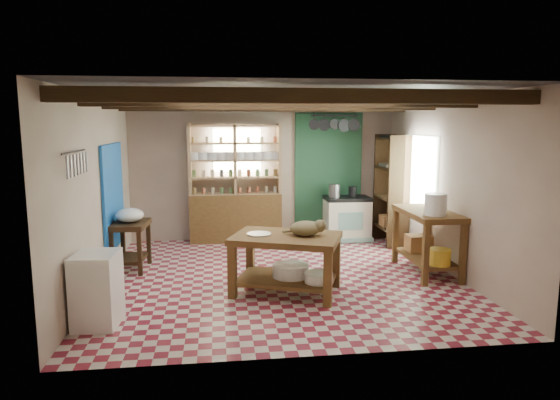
{
  "coord_description": "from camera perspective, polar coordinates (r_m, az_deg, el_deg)",
  "views": [
    {
      "loc": [
        -0.9,
        -6.91,
        2.22
      ],
      "look_at": [
        0.03,
        0.3,
        1.08
      ],
      "focal_mm": 32.0,
      "sensor_mm": 36.0,
      "label": 1
    }
  ],
  "objects": [
    {
      "name": "wall_left",
      "position": [
        7.16,
        -20.21,
        0.95
      ],
      "size": [
        0.04,
        5.0,
        2.6
      ],
      "primitive_type": "cube",
      "color": "#B8A694",
      "rests_on": "floor"
    },
    {
      "name": "yellow_tub",
      "position": [
        7.35,
        17.78,
        -6.21
      ],
      "size": [
        0.31,
        0.31,
        0.23
      ],
      "primitive_type": "cylinder",
      "rotation": [
        0.0,
        0.0,
        -0.01
      ],
      "color": "gold",
      "rests_on": "right_counter"
    },
    {
      "name": "kettle_right",
      "position": [
        9.5,
        8.3,
        0.93
      ],
      "size": [
        0.15,
        0.15,
        0.19
      ],
      "primitive_type": "cylinder",
      "rotation": [
        0.0,
        0.0,
        -0.0
      ],
      "color": "black",
      "rests_on": "stove"
    },
    {
      "name": "green_wall_patch",
      "position": [
        9.67,
        5.54,
        3.08
      ],
      "size": [
        1.3,
        0.04,
        2.3
      ],
      "primitive_type": "cube",
      "color": "#1D492E",
      "rests_on": "wall_back"
    },
    {
      "name": "basin_large",
      "position": [
        6.64,
        1.22,
        -8.04
      ],
      "size": [
        0.62,
        0.62,
        0.17
      ],
      "primitive_type": "cylinder",
      "rotation": [
        0.0,
        0.0,
        -0.37
      ],
      "color": "white",
      "rests_on": "work_table"
    },
    {
      "name": "right_counter",
      "position": [
        7.72,
        16.43,
        -4.6
      ],
      "size": [
        0.66,
        1.31,
        0.94
      ],
      "primitive_type": "cube",
      "rotation": [
        0.0,
        0.0,
        -0.01
      ],
      "color": "brown",
      "rests_on": "floor"
    },
    {
      "name": "tall_rack",
      "position": [
        9.35,
        12.6,
        1.17
      ],
      "size": [
        0.4,
        0.86,
        2.0
      ],
      "primitive_type": "cube",
      "color": "#372413",
      "rests_on": "floor"
    },
    {
      "name": "ceiling_beams",
      "position": [
        6.98,
        0.07,
        11.02
      ],
      "size": [
        5.0,
        3.8,
        0.15
      ],
      "primitive_type": "cube",
      "color": "#372413",
      "rests_on": "ceiling"
    },
    {
      "name": "cat",
      "position": [
        6.46,
        2.97,
        -3.24
      ],
      "size": [
        0.48,
        0.4,
        0.19
      ],
      "primitive_type": "ellipsoid",
      "rotation": [
        0.0,
        0.0,
        -0.2
      ],
      "color": "#8D7D52",
      "rests_on": "work_table"
    },
    {
      "name": "wicker_basket",
      "position": [
        8.01,
        15.56,
        -4.77
      ],
      "size": [
        0.36,
        0.29,
        0.25
      ],
      "primitive_type": "cube",
      "rotation": [
        0.0,
        0.0,
        -0.01
      ],
      "color": "#AC7945",
      "rests_on": "right_counter"
    },
    {
      "name": "wall_right",
      "position": [
        7.76,
        18.71,
        1.6
      ],
      "size": [
        0.04,
        5.0,
        2.6
      ],
      "primitive_type": "cube",
      "color": "#B8A694",
      "rests_on": "floor"
    },
    {
      "name": "steel_tray",
      "position": [
        6.52,
        -2.4,
        -3.9
      ],
      "size": [
        0.41,
        0.41,
        0.02
      ],
      "primitive_type": "cylinder",
      "rotation": [
        0.0,
        0.0,
        -0.37
      ],
      "color": "#9D9CA4",
      "rests_on": "work_table"
    },
    {
      "name": "window_right",
      "position": [
        8.64,
        15.73,
        3.1
      ],
      "size": [
        0.02,
        1.3,
        1.2
      ],
      "primitive_type": "cube",
      "color": "silver",
      "rests_on": "wall_right"
    },
    {
      "name": "ceiling",
      "position": [
        6.98,
        0.07,
        12.0
      ],
      "size": [
        5.0,
        5.0,
        0.02
      ],
      "primitive_type": "cube",
      "color": "#404145",
      "rests_on": "wall_back"
    },
    {
      "name": "floor",
      "position": [
        7.32,
        0.06,
        -8.86
      ],
      "size": [
        5.0,
        5.0,
        0.02
      ],
      "primitive_type": "cube",
      "color": "maroon",
      "rests_on": "ground"
    },
    {
      "name": "kettle_left",
      "position": [
        9.41,
        6.24,
        1.06
      ],
      "size": [
        0.21,
        0.21,
        0.24
      ],
      "primitive_type": "cylinder",
      "rotation": [
        0.0,
        0.0,
        -0.0
      ],
      "color": "#9D9CA4",
      "rests_on": "stove"
    },
    {
      "name": "white_cabinet",
      "position": [
        5.91,
        -20.18,
        -9.57
      ],
      "size": [
        0.49,
        0.58,
        0.81
      ],
      "primitive_type": "cube",
      "rotation": [
        0.0,
        0.0,
        -0.08
      ],
      "color": "white",
      "rests_on": "floor"
    },
    {
      "name": "window_back",
      "position": [
        9.42,
        -4.92,
        5.68
      ],
      "size": [
        0.9,
        0.02,
        0.8
      ],
      "primitive_type": "cube",
      "color": "silver",
      "rests_on": "wall_back"
    },
    {
      "name": "basin_small",
      "position": [
        6.43,
        4.44,
        -8.81
      ],
      "size": [
        0.47,
        0.47,
        0.13
      ],
      "primitive_type": "cylinder",
      "rotation": [
        0.0,
        0.0,
        -0.37
      ],
      "color": "white",
      "rests_on": "work_table"
    },
    {
      "name": "wall_front",
      "position": [
        4.6,
        4.08,
        -2.68
      ],
      "size": [
        5.0,
        0.04,
        2.6
      ],
      "primitive_type": "cube",
      "color": "#B8A694",
      "rests_on": "floor"
    },
    {
      "name": "stove",
      "position": [
        9.56,
        7.65,
        -2.1
      ],
      "size": [
        0.85,
        0.57,
        0.83
      ],
      "primitive_type": "cube",
      "rotation": [
        0.0,
        0.0,
        -0.0
      ],
      "color": "white",
      "rests_on": "floor"
    },
    {
      "name": "shelving_unit",
      "position": [
        9.3,
        -5.14,
        1.92
      ],
      "size": [
        1.7,
        0.34,
        2.2
      ],
      "primitive_type": "cube",
      "color": "tan",
      "rests_on": "floor"
    },
    {
      "name": "white_bucket",
      "position": [
        7.27,
        17.36,
        -0.48
      ],
      "size": [
        0.31,
        0.31,
        0.3
      ],
      "primitive_type": "cylinder",
      "rotation": [
        0.0,
        0.0,
        -0.01
      ],
      "color": "white",
      "rests_on": "right_counter"
    },
    {
      "name": "utensil_rail",
      "position": [
        5.93,
        -22.43,
        3.96
      ],
      "size": [
        0.06,
        0.9,
        0.28
      ],
      "primitive_type": "cube",
      "color": "black",
      "rests_on": "wall_left"
    },
    {
      "name": "work_table",
      "position": [
        6.58,
        0.7,
        -7.32
      ],
      "size": [
        1.59,
        1.34,
        0.77
      ],
      "primitive_type": "cube",
      "rotation": [
        0.0,
        0.0,
        -0.37
      ],
      "color": "brown",
      "rests_on": "floor"
    },
    {
      "name": "wall_back",
      "position": [
        9.5,
        -1.88,
        3.32
      ],
      "size": [
        5.0,
        0.04,
        2.6
      ],
      "primitive_type": "cube",
      "color": "#B8A694",
      "rests_on": "floor"
    },
    {
      "name": "pot_rack",
      "position": [
        9.22,
        6.21,
        8.58
      ],
      "size": [
        0.86,
        0.12,
        0.36
      ],
      "primitive_type": "cube",
      "color": "black",
      "rests_on": "ceiling"
    },
    {
      "name": "blue_wall_patch",
      "position": [
        8.05,
        -18.52,
        0.42
      ],
      "size": [
        0.04,
        1.4,
        1.6
      ],
      "primitive_type": "cube",
      "color": "#175BB3",
      "rests_on": "wall_left"
    },
    {
      "name": "enamel_bowl",
      "position": [
        7.8,
        -16.82,
        -1.66
      ],
      "size": [
        0.45,
        0.45,
        0.21
      ],
      "primitive_type": "ellipsoid",
      "rotation": [
        0.0,
        0.0,
        -0.08
      ],
      "color": "white",
      "rests_on": "prep_table"
    },
    {
      "name": "prep_table",
      "position": [
        7.9,
        -16.67,
        -5.05
      ],
      "size": [
        0.56,
        0.77,
        0.74
      ],
      "primitive_type": "cube",
      "rotation": [
        0.0,
        0.0,
        -0.08
      ],
      "color": "#372413",
      "rests_on": "floor"
    }
  ]
}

